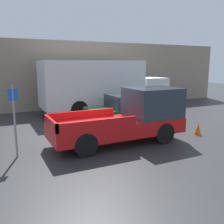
% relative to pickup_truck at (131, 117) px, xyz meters
% --- Properties ---
extents(ground_plane, '(60.00, 60.00, 0.00)m').
position_rel_pickup_truck_xyz_m(ground_plane, '(-0.71, 0.75, -0.99)').
color(ground_plane, '#2D2D30').
extents(building_wall, '(28.00, 0.15, 4.66)m').
position_rel_pickup_truck_xyz_m(building_wall, '(-0.71, 8.55, 1.33)').
color(building_wall, gray).
rests_on(building_wall, ground).
extents(pickup_truck, '(5.27, 1.93, 2.13)m').
position_rel_pickup_truck_xyz_m(pickup_truck, '(0.00, 0.00, 0.00)').
color(pickup_truck, red).
rests_on(pickup_truck, ground).
extents(car, '(4.50, 1.98, 1.51)m').
position_rel_pickup_truck_xyz_m(car, '(1.68, 2.94, -0.22)').
color(car, '#1E592D').
rests_on(car, ground).
extents(delivery_truck, '(8.26, 2.50, 3.30)m').
position_rel_pickup_truck_xyz_m(delivery_truck, '(1.43, 6.15, 0.79)').
color(delivery_truck, white).
rests_on(delivery_truck, ground).
extents(parking_sign, '(0.30, 0.07, 2.41)m').
position_rel_pickup_truck_xyz_m(parking_sign, '(-4.32, 0.16, 0.37)').
color(parking_sign, gray).
rests_on(parking_sign, ground).
extents(traffic_cone, '(0.31, 0.31, 0.51)m').
position_rel_pickup_truck_xyz_m(traffic_cone, '(3.16, -0.51, -0.74)').
color(traffic_cone, orange).
rests_on(traffic_cone, ground).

